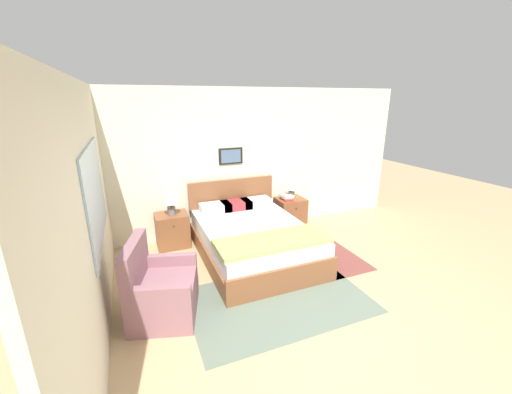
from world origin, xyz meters
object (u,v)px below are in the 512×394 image
Objects in this scene: bed at (253,239)px; nightstand_by_door at (290,213)px; nightstand_near_window at (172,230)px; table_lamp_by_door at (291,186)px; table_lamp_near_window at (171,200)px; armchair at (160,291)px.

nightstand_by_door is (1.12, 0.85, -0.01)m from bed.
table_lamp_by_door reaches higher than nightstand_near_window.
table_lamp_near_window reaches higher than nightstand_near_window.
nightstand_by_door is 2.30m from table_lamp_near_window.
armchair is (-1.51, -0.93, 0.01)m from bed.
table_lamp_near_window is 2.23m from table_lamp_by_door.
table_lamp_by_door is (2.63, 1.76, 0.52)m from armchair.
nightstand_by_door is at bearing 0.00° from nightstand_near_window.
table_lamp_near_window is at bearing -57.81° from nightstand_near_window.
bed is 1.41m from nightstand_near_window.
bed is 5.68× the size of table_lamp_by_door.
nightstand_by_door is at bearing 0.46° from table_lamp_near_window.
table_lamp_by_door is at bearing -0.46° from nightstand_near_window.
bed is 3.81× the size of nightstand_by_door.
nightstand_by_door is at bearing 37.03° from bed.
bed reaches higher than nightstand_by_door.
table_lamp_by_door reaches higher than nightstand_by_door.
nightstand_by_door is (2.25, 0.00, 0.00)m from nightstand_near_window.
table_lamp_near_window is (-2.24, -0.02, 0.55)m from nightstand_by_door.
bed is at bearing 138.00° from armchair.
table_lamp_near_window reaches higher than armchair.
bed is 5.68× the size of table_lamp_near_window.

